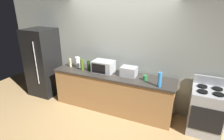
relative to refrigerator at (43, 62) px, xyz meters
The scene contains 13 objects.
ground_plane 2.27m from the refrigerator, 11.03° to the right, with size 8.00×8.00×0.00m, color tan.
back_wall 2.14m from the refrigerator, 11.32° to the left, with size 6.40×0.10×2.70m, color #9EA399.
counter_run 2.10m from the refrigerator, ahead, with size 2.84×0.64×0.90m.
refrigerator is the anchor object (origin of this frame).
stove_range 4.07m from the refrigerator, ahead, with size 0.60×0.61×1.08m.
microwave 1.82m from the refrigerator, ahead, with size 0.48×0.35×0.27m.
toaster_oven 2.43m from the refrigerator, ahead, with size 0.34×0.26×0.21m, color #B7BABF.
paper_towel_roll 1.10m from the refrigerator, ahead, with size 0.12×0.12×0.27m, color white.
bottle_spray_cleaner 3.16m from the refrigerator, ahead, with size 0.08×0.08×0.30m, color #338CE5.
bottle_hand_soap 0.90m from the refrigerator, ahead, with size 0.06×0.06×0.21m, color beige.
bottle_olive_oil 1.30m from the refrigerator, ahead, with size 0.07×0.07×0.26m, color #4C6B19.
bottle_wine 1.45m from the refrigerator, ahead, with size 0.08×0.08×0.24m, color #1E3F19.
mug_green 2.82m from the refrigerator, ahead, with size 0.09×0.09×0.11m, color #2D8C47.
Camera 1 is at (1.57, -3.10, 2.47)m, focal length 29.16 mm.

